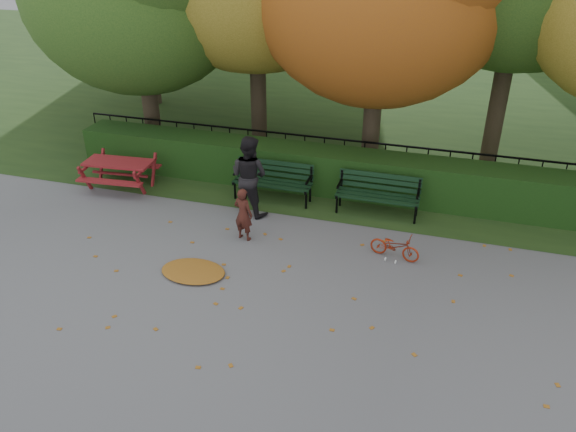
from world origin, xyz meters
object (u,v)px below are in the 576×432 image
(adult, at_px, (249,176))
(bicycle, at_px, (395,246))
(child, at_px, (243,214))
(bench_left, at_px, (274,178))
(picnic_table, at_px, (119,167))
(bench_right, at_px, (378,191))

(adult, relative_size, bicycle, 1.84)
(child, height_order, adult, adult)
(bench_left, bearing_deg, picnic_table, -172.29)
(picnic_table, distance_m, bicycle, 6.82)
(child, distance_m, adult, 1.17)
(bench_right, height_order, adult, adult)
(child, bearing_deg, bench_left, -77.92)
(bench_left, xyz_separation_m, bench_right, (2.40, 0.00, 0.00))
(picnic_table, height_order, child, child)
(bench_left, height_order, adult, adult)
(bicycle, bearing_deg, bench_right, 30.77)
(child, relative_size, bicycle, 1.16)
(picnic_table, distance_m, adult, 3.45)
(bench_right, relative_size, adult, 1.01)
(bench_right, bearing_deg, bicycle, -70.91)
(bench_left, distance_m, bicycle, 3.48)
(bicycle, bearing_deg, bench_left, 71.64)
(bench_right, relative_size, child, 1.60)
(bench_left, bearing_deg, bicycle, -30.03)
(bicycle, bearing_deg, picnic_table, 91.24)
(child, bearing_deg, bicycle, -164.28)
(picnic_table, bearing_deg, adult, -9.83)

